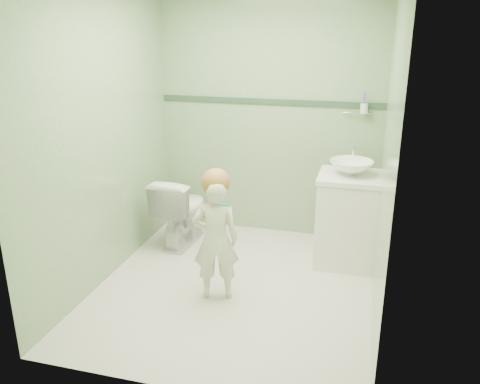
% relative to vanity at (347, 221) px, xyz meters
% --- Properties ---
extents(ground, '(2.50, 2.50, 0.00)m').
position_rel_vanity_xyz_m(ground, '(-0.84, -0.70, -0.40)').
color(ground, silver).
rests_on(ground, ground).
extents(room_shell, '(2.50, 2.54, 2.40)m').
position_rel_vanity_xyz_m(room_shell, '(-0.84, -0.70, 0.80)').
color(room_shell, '#83A877').
rests_on(room_shell, ground).
extents(trim_stripe, '(2.20, 0.02, 0.05)m').
position_rel_vanity_xyz_m(trim_stripe, '(-0.84, 0.54, 0.95)').
color(trim_stripe, '#2D4936').
rests_on(trim_stripe, room_shell).
extents(vanity, '(0.52, 0.50, 0.80)m').
position_rel_vanity_xyz_m(vanity, '(0.00, 0.00, 0.00)').
color(vanity, white).
rests_on(vanity, ground).
extents(counter, '(0.54, 0.52, 0.04)m').
position_rel_vanity_xyz_m(counter, '(0.00, 0.00, 0.41)').
color(counter, white).
rests_on(counter, vanity).
extents(basin, '(0.37, 0.37, 0.13)m').
position_rel_vanity_xyz_m(basin, '(0.00, 0.00, 0.49)').
color(basin, white).
rests_on(basin, counter).
extents(faucet, '(0.03, 0.13, 0.18)m').
position_rel_vanity_xyz_m(faucet, '(0.00, 0.19, 0.57)').
color(faucet, silver).
rests_on(faucet, counter).
extents(cup_holder, '(0.26, 0.07, 0.21)m').
position_rel_vanity_xyz_m(cup_holder, '(0.05, 0.48, 0.93)').
color(cup_holder, silver).
rests_on(cup_holder, room_shell).
extents(toilet, '(0.43, 0.70, 0.69)m').
position_rel_vanity_xyz_m(toilet, '(-1.58, 0.01, -0.06)').
color(toilet, white).
rests_on(toilet, ground).
extents(toddler, '(0.41, 0.33, 0.98)m').
position_rel_vanity_xyz_m(toddler, '(-0.95, -0.88, 0.09)').
color(toddler, beige).
rests_on(toddler, ground).
extents(hair_cap, '(0.22, 0.22, 0.22)m').
position_rel_vanity_xyz_m(hair_cap, '(-0.95, -0.85, 0.54)').
color(hair_cap, '#A46D33').
rests_on(hair_cap, toddler).
extents(teal_toothbrush, '(0.10, 0.14, 0.08)m').
position_rel_vanity_xyz_m(teal_toothbrush, '(-0.84, -0.97, 0.42)').
color(teal_toothbrush, '#03948F').
rests_on(teal_toothbrush, toddler).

